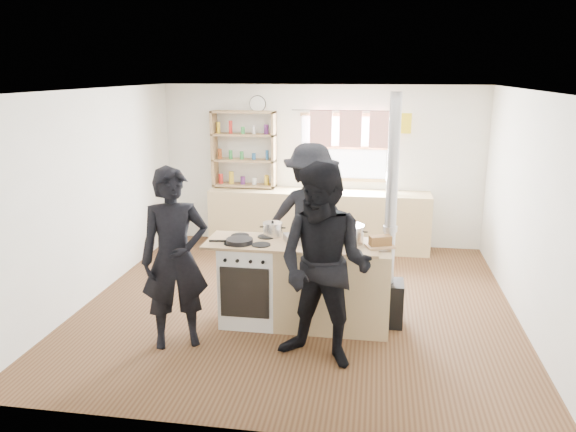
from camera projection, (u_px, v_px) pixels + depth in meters
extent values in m
cube|color=brown|center=(298.00, 303.00, 6.73)|extent=(5.00, 5.00, 0.01)
cube|color=#D5B980|center=(318.00, 220.00, 8.74)|extent=(3.40, 0.55, 0.90)
cube|color=tan|center=(245.00, 185.00, 8.92)|extent=(1.00, 0.28, 0.03)
cube|color=tan|center=(244.00, 160.00, 8.81)|extent=(1.00, 0.28, 0.03)
cube|color=tan|center=(244.00, 135.00, 8.71)|extent=(1.00, 0.28, 0.03)
cube|color=tan|center=(243.00, 112.00, 8.63)|extent=(1.00, 0.28, 0.03)
cube|color=tan|center=(214.00, 149.00, 8.85)|extent=(0.04, 0.28, 1.20)
cube|color=tan|center=(274.00, 150.00, 8.70)|extent=(0.04, 0.28, 1.20)
cylinder|color=silver|center=(389.00, 183.00, 8.42)|extent=(0.10, 0.10, 0.33)
cube|color=white|center=(251.00, 282.00, 6.16)|extent=(0.60, 0.60, 0.90)
cube|color=tan|center=(333.00, 287.00, 6.02)|extent=(1.20, 0.60, 0.90)
cube|color=tan|center=(292.00, 244.00, 5.98)|extent=(1.84, 0.64, 0.03)
cylinder|color=black|center=(240.00, 241.00, 5.93)|extent=(0.32, 0.32, 0.05)
cylinder|color=#2B6221|center=(239.00, 240.00, 5.93)|extent=(0.26, 0.26, 0.02)
cube|color=silver|center=(303.00, 238.00, 6.01)|extent=(0.46, 0.41, 0.07)
cube|color=brown|center=(303.00, 236.00, 6.00)|extent=(0.39, 0.35, 0.02)
cylinder|color=silver|center=(273.00, 230.00, 6.18)|extent=(0.21, 0.21, 0.14)
cylinder|color=silver|center=(273.00, 223.00, 6.16)|extent=(0.22, 0.22, 0.01)
sphere|color=black|center=(273.00, 222.00, 6.16)|extent=(0.03, 0.03, 0.03)
cylinder|color=#BCBCBF|center=(350.00, 235.00, 5.93)|extent=(0.29, 0.29, 0.18)
cylinder|color=#BCBCBF|center=(350.00, 226.00, 5.90)|extent=(0.30, 0.30, 0.01)
sphere|color=black|center=(350.00, 224.00, 5.90)|extent=(0.03, 0.03, 0.03)
cube|color=tan|center=(380.00, 246.00, 5.81)|extent=(0.33, 0.29, 0.02)
cube|color=olive|center=(380.00, 240.00, 5.80)|extent=(0.24, 0.18, 0.10)
cube|color=black|center=(387.00, 303.00, 6.14)|extent=(0.35, 0.35, 0.48)
cylinder|color=#ADADB2|center=(392.00, 191.00, 5.82)|extent=(0.12, 0.12, 2.02)
imported|color=black|center=(175.00, 259.00, 5.51)|extent=(0.79, 0.67, 1.82)
imported|color=black|center=(324.00, 267.00, 5.15)|extent=(1.11, 0.98, 1.92)
imported|color=black|center=(311.00, 218.00, 6.95)|extent=(1.27, 0.81, 1.86)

